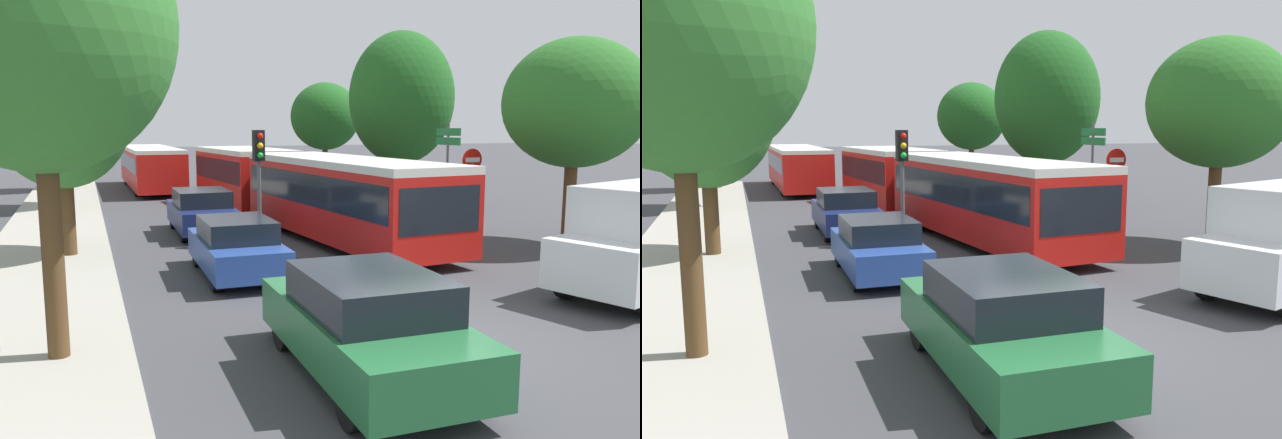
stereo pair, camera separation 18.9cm
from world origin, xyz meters
TOP-DOWN VIEW (x-y plane):
  - ground_plane at (0.00, 0.00)m, footprint 200.00×200.00m
  - kerb_strip_left at (-6.28, 13.59)m, footprint 3.20×37.17m
  - articulated_bus at (1.73, 12.37)m, footprint 4.06×17.42m
  - city_bus_rear at (-1.79, 27.18)m, footprint 2.54×10.98m
  - queued_car_green at (-1.67, -0.96)m, footprint 1.94×4.43m
  - queued_car_blue at (-2.00, 5.55)m, footprint 1.76×4.02m
  - queued_car_navy at (-1.72, 11.69)m, footprint 1.87×4.26m
  - traffic_light at (-0.47, 9.06)m, footprint 0.33×0.37m
  - no_entry_sign at (6.12, 7.98)m, footprint 0.70×0.08m
  - direction_sign_post at (7.38, 11.38)m, footprint 0.18×1.40m
  - tree_left_near at (-5.68, 1.06)m, footprint 3.79×3.79m
  - tree_left_mid at (-5.72, 8.93)m, footprint 3.57×3.57m
  - tree_left_far at (-6.15, 19.81)m, footprint 4.60×4.60m
  - tree_left_distant at (-6.03, 28.27)m, footprint 3.51×3.51m
  - tree_right_near at (8.10, 5.96)m, footprint 4.12×4.12m
  - tree_right_mid at (8.13, 16.33)m, footprint 4.66×4.66m
  - tree_right_far at (8.21, 26.08)m, footprint 4.08×4.08m

SIDE VIEW (x-z plane):
  - ground_plane at x=0.00m, z-range 0.00..0.00m
  - kerb_strip_left at x=-6.28m, z-range 0.00..0.14m
  - queued_car_blue at x=-2.00m, z-range 0.01..1.40m
  - queued_car_navy at x=-1.72m, z-range 0.01..1.48m
  - queued_car_green at x=-1.67m, z-range 0.01..1.54m
  - city_bus_rear at x=-1.79m, z-range 0.19..2.54m
  - articulated_bus at x=1.73m, z-range 0.20..2.76m
  - no_entry_sign at x=6.12m, z-range 0.47..3.29m
  - traffic_light at x=-0.47m, z-range 0.80..4.20m
  - direction_sign_post at x=7.38m, z-range 0.75..4.35m
  - tree_left_mid at x=-5.72m, z-range 0.93..7.01m
  - tree_right_near at x=8.10m, z-range 1.04..7.10m
  - tree_right_far at x=8.21m, z-range 1.05..7.10m
  - tree_right_mid at x=8.13m, z-range 0.76..8.41m
  - tree_left_distant at x=-6.03m, z-range 1.44..7.96m
  - tree_left_near at x=-5.68m, z-range 1.30..8.31m
  - tree_left_far at x=-6.15m, z-range 1.08..9.18m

